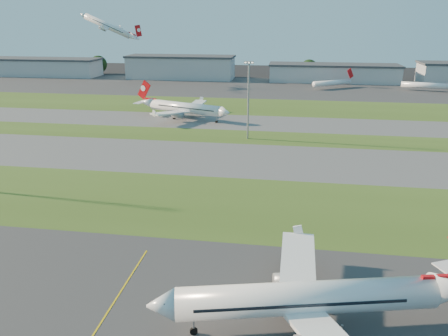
% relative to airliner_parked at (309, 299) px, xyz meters
% --- Properties ---
extents(grass_strip_a, '(300.00, 34.00, 0.01)m').
position_rel_airliner_parked_xyz_m(grass_strip_a, '(-32.55, 38.25, -4.60)').
color(grass_strip_a, '#364F1A').
rests_on(grass_strip_a, ground).
extents(taxiway_a, '(300.00, 32.00, 0.01)m').
position_rel_airliner_parked_xyz_m(taxiway_a, '(-32.55, 71.25, -4.60)').
color(taxiway_a, '#515154').
rests_on(taxiway_a, ground).
extents(grass_strip_b, '(300.00, 18.00, 0.01)m').
position_rel_airliner_parked_xyz_m(grass_strip_b, '(-32.55, 96.25, -4.60)').
color(grass_strip_b, '#364F1A').
rests_on(grass_strip_b, ground).
extents(taxiway_b, '(300.00, 26.00, 0.01)m').
position_rel_airliner_parked_xyz_m(taxiway_b, '(-32.55, 118.25, -4.60)').
color(taxiway_b, '#515154').
rests_on(taxiway_b, ground).
extents(grass_strip_c, '(300.00, 40.00, 0.01)m').
position_rel_airliner_parked_xyz_m(grass_strip_c, '(-32.55, 151.25, -4.60)').
color(grass_strip_c, '#364F1A').
rests_on(grass_strip_c, ground).
extents(apron_far, '(400.00, 80.00, 0.01)m').
position_rel_airliner_parked_xyz_m(apron_far, '(-32.55, 211.25, -4.60)').
color(apron_far, '#333335').
rests_on(apron_far, ground).
extents(airliner_parked, '(41.40, 34.71, 13.12)m').
position_rel_airliner_parked_xyz_m(airliner_parked, '(0.00, 0.00, 0.00)').
color(airliner_parked, white).
rests_on(airliner_parked, ground).
extents(airliner_taxiing, '(39.22, 33.20, 12.81)m').
position_rel_airliner_parked_xyz_m(airliner_taxiing, '(-45.74, 120.89, -0.11)').
color(airliner_taxiing, white).
rests_on(airliner_taxiing, ground).
extents(airliner_departing, '(35.26, 29.88, 11.00)m').
position_rel_airliner_parked_xyz_m(airliner_departing, '(-112.21, 207.54, 29.62)').
color(airliner_departing, white).
extents(mini_jet_near, '(24.50, 17.71, 9.48)m').
position_rel_airliner_parked_xyz_m(mini_jet_near, '(19.73, 212.37, -1.32)').
color(mini_jet_near, white).
rests_on(mini_jet_near, ground).
extents(mini_jet_far, '(28.25, 8.98, 9.48)m').
position_rel_airliner_parked_xyz_m(mini_jet_far, '(70.90, 210.35, -1.32)').
color(mini_jet_far, white).
rests_on(mini_jet_far, ground).
extents(light_mast_centre, '(3.20, 0.70, 25.80)m').
position_rel_airliner_parked_xyz_m(light_mast_centre, '(-17.55, 94.25, 10.21)').
color(light_mast_centre, gray).
rests_on(light_mast_centre, ground).
extents(hangar_far_west, '(91.80, 23.00, 12.20)m').
position_rel_airliner_parked_xyz_m(hangar_far_west, '(-182.55, 241.25, 1.53)').
color(hangar_far_west, '#9A9DA2').
rests_on(hangar_far_west, ground).
extents(hangar_west, '(71.40, 23.00, 15.20)m').
position_rel_airliner_parked_xyz_m(hangar_west, '(-77.55, 241.25, 3.03)').
color(hangar_west, '#9A9DA2').
rests_on(hangar_west, ground).
extents(hangar_east, '(81.60, 23.00, 11.20)m').
position_rel_airliner_parked_xyz_m(hangar_east, '(22.45, 241.25, 1.03)').
color(hangar_east, '#9A9DA2').
rests_on(hangar_east, ground).
extents(tree_west, '(12.10, 12.10, 13.20)m').
position_rel_airliner_parked_xyz_m(tree_west, '(-142.55, 256.25, 2.53)').
color(tree_west, black).
rests_on(tree_west, ground).
extents(tree_mid_west, '(9.90, 9.90, 10.80)m').
position_rel_airliner_parked_xyz_m(tree_mid_west, '(-52.55, 252.25, 1.23)').
color(tree_mid_west, black).
rests_on(tree_mid_west, ground).
extents(tree_mid_east, '(11.55, 11.55, 12.60)m').
position_rel_airliner_parked_xyz_m(tree_mid_east, '(7.45, 255.25, 2.21)').
color(tree_mid_east, black).
rests_on(tree_mid_east, ground).
extents(tree_east, '(10.45, 10.45, 11.40)m').
position_rel_airliner_parked_xyz_m(tree_east, '(82.45, 253.25, 1.55)').
color(tree_east, black).
rests_on(tree_east, ground).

